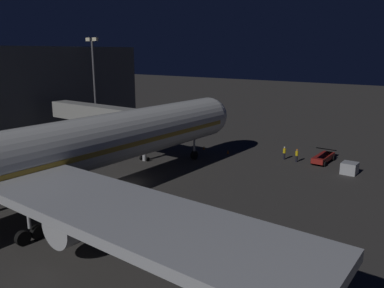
{
  "coord_description": "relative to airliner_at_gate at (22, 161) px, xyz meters",
  "views": [
    {
      "loc": [
        -31.44,
        29.35,
        14.81
      ],
      "look_at": [
        -3.0,
        -8.38,
        3.5
      ],
      "focal_mm": 36.11,
      "sensor_mm": 36.0,
      "label": 1
    }
  ],
  "objects": [
    {
      "name": "ground_crew_by_belt_loader",
      "position": [
        -10.23,
        -32.79,
        -4.5
      ],
      "size": [
        0.4,
        0.4,
        1.88
      ],
      "color": "black",
      "rests_on": "ground_plane"
    },
    {
      "name": "belt_loader",
      "position": [
        -15.14,
        -34.53,
        -4.69
      ],
      "size": [
        1.96,
        8.98,
        3.13
      ],
      "color": "maroon",
      "rests_on": "ground_plane"
    },
    {
      "name": "traffic_cone_nose_starboard",
      "position": [
        2.2,
        -30.77,
        -5.27
      ],
      "size": [
        0.36,
        0.36,
        0.55
      ],
      "primitive_type": "cone",
      "color": "orange",
      "rests_on": "ground_plane"
    },
    {
      "name": "traffic_cone_nose_port",
      "position": [
        -2.2,
        -30.77,
        -5.27
      ],
      "size": [
        0.36,
        0.36,
        0.55
      ],
      "primitive_type": "cone",
      "color": "orange",
      "rests_on": "ground_plane"
    },
    {
      "name": "ground_plane",
      "position": [
        0.0,
        -12.39,
        -5.54
      ],
      "size": [
        320.0,
        320.0,
        0.0
      ],
      "primitive_type": "plane",
      "color": "#383533"
    },
    {
      "name": "ground_crew_marshaller_fwd",
      "position": [
        -12.13,
        -32.63,
        -4.53
      ],
      "size": [
        0.4,
        0.4,
        1.84
      ],
      "color": "black",
      "rests_on": "ground_plane"
    },
    {
      "name": "airliner_at_gate",
      "position": [
        0.0,
        0.0,
        0.0
      ],
      "size": [
        55.49,
        63.01,
        19.52
      ],
      "color": "silver",
      "rests_on": "ground_plane"
    },
    {
      "name": "apron_floodlight_mast",
      "position": [
        25.5,
        -28.99,
        4.52
      ],
      "size": [
        2.9,
        0.5,
        17.27
      ],
      "color": "#59595E",
      "rests_on": "ground_plane"
    },
    {
      "name": "jet_bridge",
      "position": [
        11.79,
        -20.48,
        0.13
      ],
      "size": [
        21.94,
        3.4,
        7.21
      ],
      "color": "#9E9E99",
      "rests_on": "ground_plane"
    },
    {
      "name": "baggage_container_near_belt",
      "position": [
        -19.45,
        -31.51,
        -4.82
      ],
      "size": [
        1.82,
        1.88,
        1.45
      ],
      "primitive_type": "cube",
      "color": "#B7BABF",
      "rests_on": "ground_plane"
    }
  ]
}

